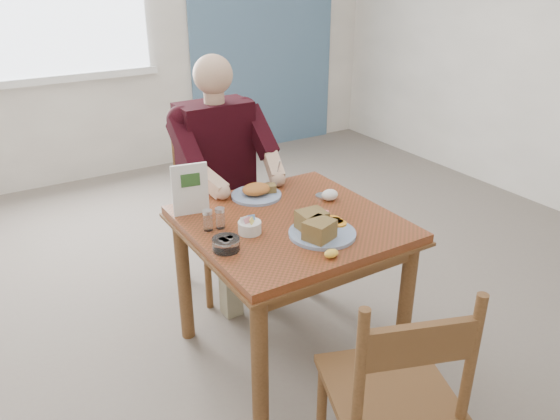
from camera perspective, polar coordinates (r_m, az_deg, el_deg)
floor at (r=2.89m, az=0.97°, el=-14.48°), size 6.00×6.00×0.00m
wall_back at (r=5.05m, az=-18.62°, el=18.72°), size 5.50×0.00×5.50m
accent_panel at (r=5.63m, az=-1.67°, el=20.43°), size 1.60×0.02×2.80m
lemon_wedge at (r=2.18m, az=5.39°, el=-4.55°), size 0.07×0.06×0.03m
napkin at (r=2.69m, az=5.22°, el=1.58°), size 0.10×0.09×0.05m
metal_dish at (r=2.73m, az=4.50°, el=1.48°), size 0.09×0.09×0.01m
table at (r=2.54m, az=1.07°, el=-3.26°), size 0.92×0.92×0.75m
chair_far at (r=3.24m, az=-6.58°, el=-0.08°), size 0.42×0.42×0.95m
chair_near at (r=2.00m, az=11.71°, el=-18.43°), size 0.54×0.54×0.95m
diner at (r=3.04m, az=-6.15°, el=5.01°), size 0.53×0.56×1.39m
near_plate at (r=2.34m, az=4.10°, el=-1.87°), size 0.34×0.34×0.10m
far_plate at (r=2.72m, az=-2.39°, el=1.92°), size 0.32×0.32×0.07m
caddy at (r=2.36m, az=-3.19°, el=-1.79°), size 0.12×0.12×0.08m
shakers at (r=2.40m, az=-6.91°, el=-0.94°), size 0.10×0.06×0.10m
creamer at (r=2.23m, az=-5.66°, el=-3.55°), size 0.15×0.15×0.05m
menu at (r=2.53m, az=-9.37°, el=2.17°), size 0.17×0.04×0.25m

